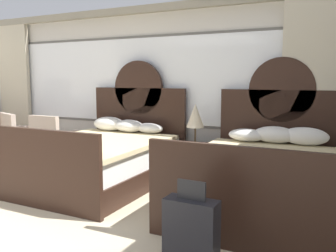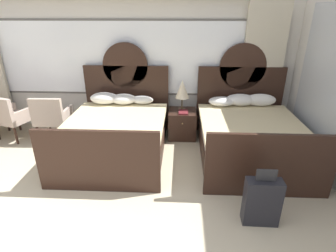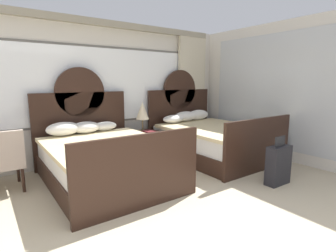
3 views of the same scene
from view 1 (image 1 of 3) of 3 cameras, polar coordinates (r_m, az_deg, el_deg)
wall_back_window at (r=6.15m, az=-5.19°, el=6.62°), size 6.92×0.22×2.70m
bed_near_window at (r=5.25m, az=-10.55°, el=-4.97°), size 1.71×2.25×1.81m
bed_near_mirror at (r=4.32m, az=15.12°, el=-7.82°), size 1.71×2.25×1.81m
nightstand_between_beds at (r=5.29m, az=4.15°, el=-5.92°), size 0.54×0.56×0.55m
table_lamp_on_nightstand at (r=5.25m, az=4.40°, el=1.58°), size 0.27×0.27×0.59m
book_on_nightstand at (r=5.13m, az=3.88°, el=-3.03°), size 0.18×0.26×0.03m
armchair_by_window_left at (r=6.41m, az=-18.08°, el=-1.85°), size 0.61×0.61×0.90m
armchair_by_window_centre at (r=7.02m, az=-22.89°, el=-1.29°), size 0.76×0.76×0.90m
suitcase_on_floor at (r=2.88m, az=3.72°, el=-17.21°), size 0.42×0.19×0.75m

